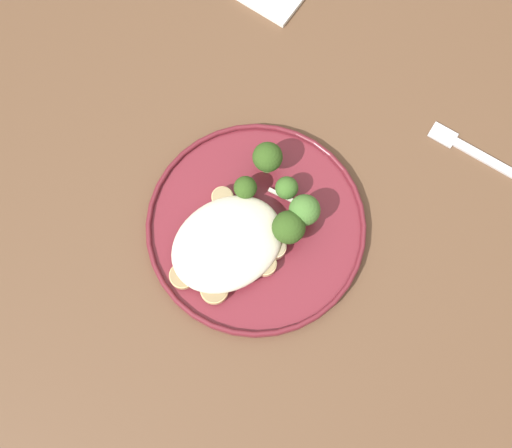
{
  "coord_description": "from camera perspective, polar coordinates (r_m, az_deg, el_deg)",
  "views": [
    {
      "loc": [
        0.18,
        0.23,
        1.55
      ],
      "look_at": [
        0.06,
        0.04,
        0.76
      ],
      "focal_mm": 44.63,
      "sensor_mm": 36.0,
      "label": 1
    }
  ],
  "objects": [
    {
      "name": "broccoli_floret_tall_stalk",
      "position": [
        0.83,
        -1.02,
        3.34
      ],
      "size": [
        0.03,
        0.03,
        0.04
      ],
      "color": "#89A356",
      "rests_on": "dinner_plate"
    },
    {
      "name": "seared_scallop_tiny_bay",
      "position": [
        0.83,
        -1.7,
        0.45
      ],
      "size": [
        0.03,
        0.03,
        0.02
      ],
      "color": "#DBB77A",
      "rests_on": "dinner_plate"
    },
    {
      "name": "seared_scallop_large_seared",
      "position": [
        0.82,
        -2.38,
        -1.25
      ],
      "size": [
        0.03,
        0.03,
        0.02
      ],
      "color": "#E5C689",
      "rests_on": "dinner_plate"
    },
    {
      "name": "seared_scallop_center_golden",
      "position": [
        0.82,
        1.64,
        -2.07
      ],
      "size": [
        0.03,
        0.03,
        0.01
      ],
      "color": "beige",
      "rests_on": "dinner_plate"
    },
    {
      "name": "broccoli_floret_right_tilted",
      "position": [
        0.8,
        2.95,
        -0.31
      ],
      "size": [
        0.04,
        0.04,
        0.06
      ],
      "color": "#89A356",
      "rests_on": "dinner_plate"
    },
    {
      "name": "onion_sliver_long_sliver",
      "position": [
        0.84,
        -1.58,
        1.99
      ],
      "size": [
        0.04,
        0.04,
        0.0
      ],
      "primitive_type": "cube",
      "rotation": [
        0.0,
        0.0,
        0.81
      ],
      "color": "silver",
      "rests_on": "dinner_plate"
    },
    {
      "name": "broccoli_floret_split_head",
      "position": [
        0.81,
        4.63,
        1.38
      ],
      "size": [
        0.04,
        0.04,
        0.06
      ],
      "color": "#89A356",
      "rests_on": "dinner_plate"
    },
    {
      "name": "seared_scallop_front_small",
      "position": [
        0.84,
        -3.01,
        2.32
      ],
      "size": [
        0.03,
        0.03,
        0.02
      ],
      "color": "#E5C689",
      "rests_on": "dinner_plate"
    },
    {
      "name": "broccoli_floret_left_leaning",
      "position": [
        0.82,
        2.51,
        3.06
      ],
      "size": [
        0.03,
        0.03,
        0.04
      ],
      "color": "#7A994C",
      "rests_on": "dinner_plate"
    },
    {
      "name": "onion_sliver_short_strip",
      "position": [
        0.84,
        2.47,
        2.49
      ],
      "size": [
        0.03,
        0.04,
        0.0
      ],
      "primitive_type": "cube",
      "rotation": [
        0.0,
        0.0,
        5.23
      ],
      "color": "silver",
      "rests_on": "dinner_plate"
    },
    {
      "name": "seared_scallop_left_edge",
      "position": [
        0.81,
        0.8,
        -3.63
      ],
      "size": [
        0.03,
        0.03,
        0.01
      ],
      "color": "#E5C689",
      "rests_on": "dinner_plate"
    },
    {
      "name": "seared_scallop_rear_pale",
      "position": [
        0.81,
        -3.76,
        -5.94
      ],
      "size": [
        0.04,
        0.04,
        0.01
      ],
      "color": "#DBB77A",
      "rests_on": "dinner_plate"
    },
    {
      "name": "ground",
      "position": [
        1.58,
        0.85,
        -5.14
      ],
      "size": [
        6.0,
        6.0,
        0.0
      ],
      "primitive_type": "plane",
      "color": "#665B51"
    },
    {
      "name": "dinner_fork",
      "position": [
        0.93,
        19.96,
        5.49
      ],
      "size": [
        0.09,
        0.18,
        0.0
      ],
      "color": "silver",
      "rests_on": "wooden_dining_table"
    },
    {
      "name": "noodle_bed",
      "position": [
        0.81,
        -2.6,
        -1.77
      ],
      "size": [
        0.15,
        0.12,
        0.04
      ],
      "color": "beige",
      "rests_on": "dinner_plate"
    },
    {
      "name": "dinner_plate",
      "position": [
        0.84,
        0.0,
        -0.22
      ],
      "size": [
        0.29,
        0.29,
        0.02
      ],
      "color": "maroon",
      "rests_on": "wooden_dining_table"
    },
    {
      "name": "broccoli_floret_beside_noodles",
      "position": [
        0.83,
        0.94,
        5.91
      ],
      "size": [
        0.04,
        0.04,
        0.06
      ],
      "color": "#89A356",
      "rests_on": "dinner_plate"
    },
    {
      "name": "wooden_dining_table",
      "position": [
        0.94,
        1.43,
        2.36
      ],
      "size": [
        1.4,
        1.0,
        0.74
      ],
      "color": "brown",
      "rests_on": "ground"
    },
    {
      "name": "seared_scallop_tilted_round",
      "position": [
        0.82,
        -6.59,
        -4.64
      ],
      "size": [
        0.03,
        0.03,
        0.01
      ],
      "color": "#DBB77A",
      "rests_on": "dinner_plate"
    }
  ]
}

